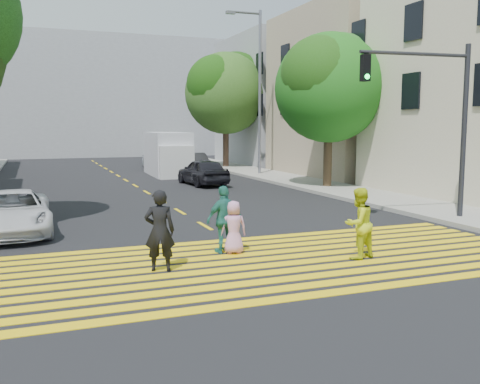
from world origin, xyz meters
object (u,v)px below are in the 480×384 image
pedestrian_man (160,231)px  pedestrian_woman (359,223)px  pedestrian_extra (224,219)px  white_van (168,155)px  traffic_signal (437,107)px  dark_car_near (203,172)px  tree_right_near (330,82)px  pedestrian_child (234,227)px  white_sedan (13,213)px  tree_right_far (226,89)px  dark_car_parked (196,163)px  silver_car (155,159)px

pedestrian_man → pedestrian_woman: 4.55m
pedestrian_extra → white_van: size_ratio=0.29×
traffic_signal → pedestrian_extra: bearing=-162.9°
dark_car_near → pedestrian_woman: bearing=81.3°
tree_right_near → pedestrian_woman: (-6.47, -12.41, -4.32)m
tree_right_near → pedestrian_child: bearing=-129.5°
white_sedan → traffic_signal: size_ratio=0.79×
tree_right_far → dark_car_near: tree_right_far is taller
white_van → pedestrian_man: bearing=-101.8°
tree_right_near → white_sedan: tree_right_near is taller
pedestrian_child → dark_car_near: (3.77, 14.73, 0.05)m
pedestrian_woman → pedestrian_extra: bearing=-46.8°
pedestrian_child → dark_car_parked: size_ratio=0.33×
dark_car_parked → traffic_signal: (1.75, -20.77, 3.00)m
pedestrian_extra → pedestrian_woman: bearing=136.8°
pedestrian_woman → silver_car: (1.39, 28.50, -0.18)m
pedestrian_woman → dark_car_near: (1.25, 16.22, -0.13)m
pedestrian_man → dark_car_near: 16.67m
pedestrian_extra → tree_right_near: bearing=-142.0°
white_sedan → white_van: white_van is taller
tree_right_far → dark_car_parked: 6.35m
tree_right_far → pedestrian_man: tree_right_far is taller
silver_car → tree_right_near: bearing=115.8°
tree_right_near → pedestrian_woman: tree_right_near is taller
pedestrian_woman → pedestrian_child: (-2.52, 1.49, -0.18)m
tree_right_far → white_sedan: 25.06m
white_van → traffic_signal: bearing=-75.9°
tree_right_far → traffic_signal: size_ratio=1.50×
pedestrian_man → silver_car: bearing=-87.1°
pedestrian_man → pedestrian_child: bearing=-140.7°
tree_right_near → pedestrian_extra: size_ratio=4.65×
tree_right_near → dark_car_near: 7.85m
pedestrian_child → dark_car_parked: pedestrian_child is taller
tree_right_far → pedestrian_child: size_ratio=6.56×
tree_right_near → silver_car: tree_right_near is taller
traffic_signal → white_sedan: bearing=173.1°
dark_car_near → silver_car: size_ratio=0.92×
pedestrian_child → silver_car: bearing=-92.7°
pedestrian_child → dark_car_parked: bearing=-98.6°
pedestrian_child → pedestrian_man: bearing=30.1°
pedestrian_man → dark_car_near: bearing=-95.4°
white_sedan → dark_car_near: (8.80, 10.25, 0.08)m
tree_right_near → silver_car: (-5.08, 16.09, -4.50)m
pedestrian_child → pedestrian_extra: bearing=-39.0°
white_sedan → white_van: 18.37m
pedestrian_man → traffic_signal: size_ratio=0.31×
white_sedan → dark_car_parked: bearing=58.7°
pedestrian_woman → white_sedan: (-7.55, 5.97, -0.21)m
pedestrian_extra → dark_car_near: (3.95, 14.56, -0.12)m
tree_right_far → white_van: size_ratio=1.47×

